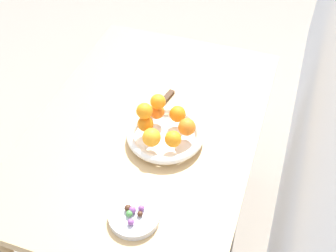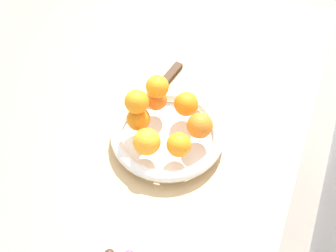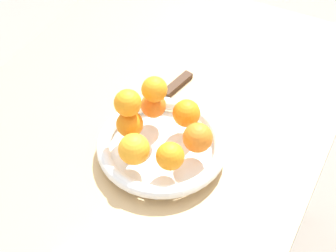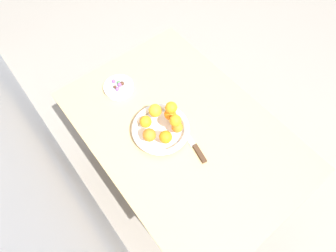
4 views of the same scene
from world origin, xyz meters
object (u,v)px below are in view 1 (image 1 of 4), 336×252
Objects in this scene: candy_ball_3 at (129,214)px; candy_ball_5 at (132,210)px; orange_0 at (173,139)px; orange_3 at (157,111)px; dining_table at (148,141)px; orange_1 at (187,127)px; orange_5 at (152,137)px; orange_7 at (144,111)px; knife at (158,108)px; candy_ball_0 at (128,208)px; candy_ball_1 at (140,214)px; orange_2 at (177,114)px; candy_ball_2 at (131,222)px; fruit_bowl at (165,135)px; orange_6 at (158,101)px; candy_ball_4 at (141,208)px; orange_4 at (146,124)px; candy_dish at (134,216)px.

candy_ball_5 is at bearing 166.36° from candy_ball_3.
orange_3 is at bearing -138.72° from orange_0.
dining_table is 19.06× the size of orange_1.
orange_0 is 0.27m from candy_ball_5.
orange_5 is 1.13× the size of orange_7.
knife reaches higher than dining_table.
candy_ball_1 is (0.01, 0.04, -0.00)m from candy_ball_0.
orange_3 is 0.12m from orange_5.
orange_2 is 0.38m from candy_ball_5.
orange_0 is 2.87× the size of candy_ball_2.
orange_2 reaches higher than candy_ball_5.
fruit_bowl is 13.58× the size of candy_ball_3.
candy_ball_2 is 0.98× the size of candy_ball_3.
knife is (-0.45, -0.08, -0.03)m from candy_ball_5.
fruit_bowl is 0.12m from orange_6.
orange_6 reaches higher than fruit_bowl.
orange_2 is at bearing 96.83° from orange_3.
orange_6 is 0.41m from candy_ball_2.
orange_3 is 0.09m from orange_7.
orange_2 is at bearing 129.68° from orange_7.
candy_ball_4 is at bearing 6.00° from fruit_bowl.
knife is (-0.14, -0.01, -0.06)m from orange_4.
fruit_bowl is 4.83× the size of orange_4.
fruit_bowl is at bearing -173.79° from candy_ball_1.
orange_5 is 3.15× the size of candy_ball_3.
candy_ball_0 is 0.45m from knife.
orange_3 is 0.20× the size of knife.
dining_table is 0.39m from candy_ball_5.
orange_4 reaches higher than candy_dish.
knife is (-0.14, -0.01, -0.11)m from orange_7.
dining_table is 52.34× the size of candy_ball_0.
candy_ball_4 is at bearing -2.66° from orange_0.
orange_4 is at bearing -161.61° from candy_ball_4.
fruit_bowl is 0.08m from orange_4.
candy_ball_4 is (0.25, -0.01, -0.04)m from orange_0.
orange_6 reaches higher than orange_3.
candy_ball_5 is (0.31, 0.01, 0.01)m from fruit_bowl.
candy_ball_3 is at bearing 6.34° from orange_5.
candy_ball_1 is at bearing -5.98° from orange_1.
knife is (-0.48, -0.10, -0.03)m from candy_ball_2.
candy_ball_4 reaches higher than knife.
orange_1 is 1.13× the size of orange_6.
orange_1 is at bearing 101.28° from orange_4.
candy_ball_5 is 0.08× the size of knife.
orange_3 is at bearing 164.19° from orange_7.
orange_3 is 0.37m from candy_ball_0.
orange_6 is 3.14× the size of candy_ball_1.
candy_ball_0 is at bearing -12.60° from orange_1.
orange_7 reaches higher than candy_ball_4.
orange_3 is (-0.05, -0.05, 0.04)m from fruit_bowl.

